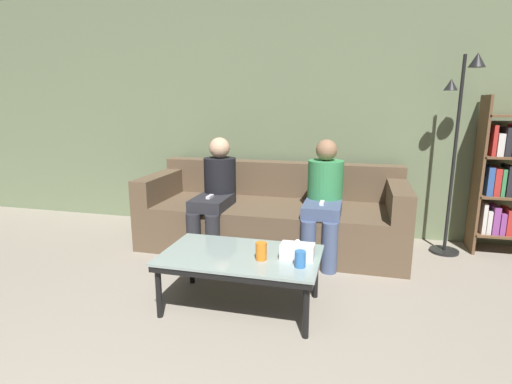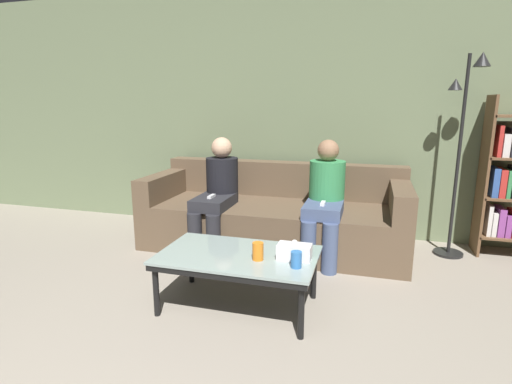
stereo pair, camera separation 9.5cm
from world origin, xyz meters
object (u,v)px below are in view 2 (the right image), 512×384
Objects in this scene: cup_near_right at (296,260)px; standing_lamp at (463,135)px; couch at (275,216)px; seated_person_mid_left at (325,197)px; coffee_table at (238,259)px; tissue_box at (294,251)px; cup_near_left at (258,251)px; seated_person_left_end at (217,191)px.

cup_near_right is 2.10m from standing_lamp.
seated_person_mid_left reaches higher than couch.
couch is 1.85m from standing_lamp.
seated_person_mid_left is at bearing 66.84° from coffee_table.
tissue_box is at bearing -71.14° from couch.
cup_near_right is at bearing -15.95° from coffee_table.
seated_person_mid_left reaches higher than coffee_table.
coffee_table is at bearing 157.56° from cup_near_left.
coffee_table is at bearing -61.95° from seated_person_left_end.
standing_lamp is 2.26m from seated_person_left_end.
seated_person_left_end is at bearing 118.05° from coffee_table.
seated_person_left_end reaches higher than cup_near_right.
seated_person_mid_left reaches higher than seated_person_left_end.
seated_person_left_end reaches higher than coffee_table.
standing_lamp is (1.21, 1.47, 0.67)m from tissue_box.
coffee_table is 1.18m from seated_person_mid_left.
standing_lamp is at bearing 50.51° from tissue_box.
coffee_table is 4.85× the size of tissue_box.
tissue_box is at bearing 2.09° from coffee_table.
seated_person_mid_left is at bearing 86.00° from tissue_box.
cup_near_right is 1.54m from seated_person_left_end.
seated_person_mid_left is (0.46, 1.07, 0.22)m from coffee_table.
seated_person_left_end reaches higher than tissue_box.
cup_near_right is (0.42, -0.12, 0.09)m from coffee_table.
coffee_table is at bearing -87.67° from couch.
couch is 1.49m from cup_near_right.
seated_person_mid_left is at bearing 75.24° from cup_near_left.
coffee_table is at bearing -137.06° from standing_lamp.
coffee_table is at bearing -177.91° from tissue_box.
standing_lamp reaches higher than couch.
cup_near_left is 0.11× the size of seated_person_mid_left.
tissue_box is at bearing 105.60° from cup_near_right.
cup_near_left is 2.21m from standing_lamp.
cup_near_left is 0.27m from cup_near_right.
seated_person_left_end is 1.00× the size of seated_person_mid_left.
tissue_box reaches higher than coffee_table.
seated_person_left_end is (-0.72, 1.12, 0.12)m from cup_near_left.
cup_near_right is at bearing -91.74° from seated_person_mid_left.
couch is 1.38m from cup_near_left.
couch is 11.35× the size of tissue_box.
seated_person_mid_left is at bearing 88.26° from cup_near_right.
cup_near_left is at bearing -22.44° from coffee_table.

